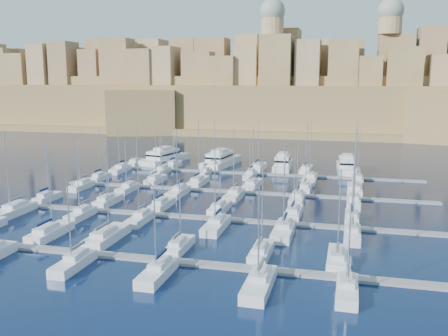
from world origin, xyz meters
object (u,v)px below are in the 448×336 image
(motor_yacht_a, at_px, (164,157))
(motor_yacht_b, at_px, (221,160))
(motor_yacht_d, at_px, (347,166))
(motor_yacht_c, at_px, (283,164))
(sailboat_4, at_px, (261,252))
(sailboat_2, at_px, (107,236))

(motor_yacht_a, relative_size, motor_yacht_b, 1.01)
(motor_yacht_b, xyz_separation_m, motor_yacht_d, (35.78, -1.48, 0.00))
(motor_yacht_a, height_order, motor_yacht_c, same)
(sailboat_4, bearing_deg, motor_yacht_a, 120.53)
(motor_yacht_c, relative_size, motor_yacht_d, 0.90)
(motor_yacht_b, bearing_deg, sailboat_2, -89.95)
(sailboat_2, bearing_deg, sailboat_4, -2.56)
(motor_yacht_c, bearing_deg, motor_yacht_b, 173.07)
(sailboat_4, bearing_deg, motor_yacht_d, 81.09)
(sailboat_4, relative_size, motor_yacht_a, 0.72)
(sailboat_2, distance_m, motor_yacht_b, 70.54)
(sailboat_2, height_order, motor_yacht_c, sailboat_2)
(motor_yacht_d, bearing_deg, sailboat_2, -117.35)
(motor_yacht_a, height_order, motor_yacht_d, same)
(sailboat_2, bearing_deg, motor_yacht_c, 74.91)
(sailboat_2, height_order, motor_yacht_a, sailboat_2)
(motor_yacht_b, bearing_deg, motor_yacht_d, -2.36)
(sailboat_2, bearing_deg, motor_yacht_d, 62.65)
(sailboat_2, relative_size, motor_yacht_b, 0.79)
(sailboat_2, xyz_separation_m, motor_yacht_a, (-17.54, 70.56, 0.95))
(sailboat_4, height_order, motor_yacht_c, sailboat_4)
(motor_yacht_c, bearing_deg, sailboat_4, -84.80)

